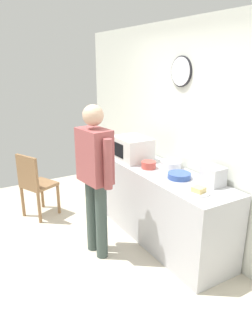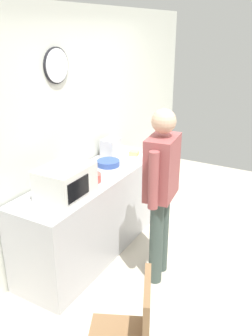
{
  "view_description": "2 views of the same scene",
  "coord_description": "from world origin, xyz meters",
  "px_view_note": "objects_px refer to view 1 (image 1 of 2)",
  "views": [
    {
      "loc": [
        2.55,
        -0.92,
        2.12
      ],
      "look_at": [
        -0.25,
        0.73,
        1.02
      ],
      "focal_mm": 33.32,
      "sensor_mm": 36.0,
      "label": 1
    },
    {
      "loc": [
        -3.14,
        -0.8,
        2.38
      ],
      "look_at": [
        -0.24,
        0.84,
        1.05
      ],
      "focal_mm": 38.19,
      "sensor_mm": 36.0,
      "label": 2
    }
  ],
  "objects_px": {
    "salad_bowl": "(171,165)",
    "fork_utensil": "(148,175)",
    "mixing_bowl": "(149,165)",
    "sandwich_plate": "(199,191)",
    "person_standing": "(95,171)",
    "microwave": "(132,149)",
    "toaster": "(213,176)",
    "spoon_utensil": "(143,153)",
    "cereal_bowl": "(179,176)",
    "wooden_chair": "(35,183)"
  },
  "relations": [
    {
      "from": "wooden_chair",
      "to": "mixing_bowl",
      "type": "bearing_deg",
      "value": 42.38
    },
    {
      "from": "spoon_utensil",
      "to": "fork_utensil",
      "type": "bearing_deg",
      "value": -29.71
    },
    {
      "from": "microwave",
      "to": "toaster",
      "type": "distance_m",
      "value": 1.23
    },
    {
      "from": "salad_bowl",
      "to": "person_standing",
      "type": "distance_m",
      "value": 0.98
    },
    {
      "from": "fork_utensil",
      "to": "person_standing",
      "type": "distance_m",
      "value": 0.62
    },
    {
      "from": "sandwich_plate",
      "to": "fork_utensil",
      "type": "relative_size",
      "value": 1.36
    },
    {
      "from": "microwave",
      "to": "salad_bowl",
      "type": "relative_size",
      "value": 1.98
    },
    {
      "from": "person_standing",
      "to": "fork_utensil",
      "type": "bearing_deg",
      "value": 75.44
    },
    {
      "from": "salad_bowl",
      "to": "fork_utensil",
      "type": "distance_m",
      "value": 0.4
    },
    {
      "from": "wooden_chair",
      "to": "salad_bowl",
      "type": "bearing_deg",
      "value": 45.12
    },
    {
      "from": "microwave",
      "to": "fork_utensil",
      "type": "xyz_separation_m",
      "value": [
        0.62,
        -0.16,
        -0.15
      ]
    },
    {
      "from": "fork_utensil",
      "to": "wooden_chair",
      "type": "xyz_separation_m",
      "value": [
        -1.41,
        -0.95,
        -0.38
      ]
    },
    {
      "from": "toaster",
      "to": "person_standing",
      "type": "xyz_separation_m",
      "value": [
        -0.74,
        -1.01,
        0.01
      ]
    },
    {
      "from": "salad_bowl",
      "to": "microwave",
      "type": "bearing_deg",
      "value": -157.18
    },
    {
      "from": "salad_bowl",
      "to": "fork_utensil",
      "type": "xyz_separation_m",
      "value": [
        0.08,
        -0.39,
        -0.04
      ]
    },
    {
      "from": "mixing_bowl",
      "to": "sandwich_plate",
      "type": "bearing_deg",
      "value": -0.61
    },
    {
      "from": "microwave",
      "to": "person_standing",
      "type": "height_order",
      "value": "person_standing"
    },
    {
      "from": "mixing_bowl",
      "to": "toaster",
      "type": "xyz_separation_m",
      "value": [
        0.79,
        0.27,
        0.06
      ]
    },
    {
      "from": "microwave",
      "to": "cereal_bowl",
      "type": "relative_size",
      "value": 1.93
    },
    {
      "from": "microwave",
      "to": "mixing_bowl",
      "type": "xyz_separation_m",
      "value": [
        0.41,
        -0.01,
        -0.11
      ]
    },
    {
      "from": "cereal_bowl",
      "to": "microwave",
      "type": "bearing_deg",
      "value": -174.54
    },
    {
      "from": "cereal_bowl",
      "to": "person_standing",
      "type": "xyz_separation_m",
      "value": [
        -0.41,
        -0.84,
        0.08
      ]
    },
    {
      "from": "salad_bowl",
      "to": "spoon_utensil",
      "type": "distance_m",
      "value": 0.7
    },
    {
      "from": "sandwich_plate",
      "to": "person_standing",
      "type": "xyz_separation_m",
      "value": [
        -0.83,
        -0.73,
        0.09
      ]
    },
    {
      "from": "microwave",
      "to": "mixing_bowl",
      "type": "relative_size",
      "value": 2.82
    },
    {
      "from": "salad_bowl",
      "to": "person_standing",
      "type": "bearing_deg",
      "value": -94.47
    },
    {
      "from": "mixing_bowl",
      "to": "person_standing",
      "type": "height_order",
      "value": "person_standing"
    },
    {
      "from": "microwave",
      "to": "person_standing",
      "type": "distance_m",
      "value": 0.88
    },
    {
      "from": "toaster",
      "to": "spoon_utensil",
      "type": "distance_m",
      "value": 1.36
    },
    {
      "from": "toaster",
      "to": "fork_utensil",
      "type": "bearing_deg",
      "value": -144.59
    },
    {
      "from": "spoon_utensil",
      "to": "wooden_chair",
      "type": "bearing_deg",
      "value": -114.57
    },
    {
      "from": "toaster",
      "to": "wooden_chair",
      "type": "distance_m",
      "value": 2.47
    },
    {
      "from": "microwave",
      "to": "spoon_utensil",
      "type": "height_order",
      "value": "microwave"
    },
    {
      "from": "mixing_bowl",
      "to": "fork_utensil",
      "type": "relative_size",
      "value": 1.04
    },
    {
      "from": "microwave",
      "to": "toaster",
      "type": "bearing_deg",
      "value": 12.02
    },
    {
      "from": "spoon_utensil",
      "to": "person_standing",
      "type": "relative_size",
      "value": 0.1
    },
    {
      "from": "sandwich_plate",
      "to": "wooden_chair",
      "type": "height_order",
      "value": "sandwich_plate"
    },
    {
      "from": "cereal_bowl",
      "to": "salad_bowl",
      "type": "bearing_deg",
      "value": 156.47
    },
    {
      "from": "mixing_bowl",
      "to": "microwave",
      "type": "bearing_deg",
      "value": 177.95
    },
    {
      "from": "salad_bowl",
      "to": "spoon_utensil",
      "type": "relative_size",
      "value": 1.49
    },
    {
      "from": "spoon_utensil",
      "to": "wooden_chair",
      "type": "xyz_separation_m",
      "value": [
        -0.64,
        -1.4,
        -0.38
      ]
    },
    {
      "from": "sandwich_plate",
      "to": "person_standing",
      "type": "distance_m",
      "value": 1.11
    },
    {
      "from": "spoon_utensil",
      "to": "wooden_chair",
      "type": "distance_m",
      "value": 1.58
    },
    {
      "from": "cereal_bowl",
      "to": "fork_utensil",
      "type": "bearing_deg",
      "value": -136.02
    },
    {
      "from": "microwave",
      "to": "sandwich_plate",
      "type": "bearing_deg",
      "value": -1.06
    },
    {
      "from": "spoon_utensil",
      "to": "person_standing",
      "type": "distance_m",
      "value": 1.21
    },
    {
      "from": "sandwich_plate",
      "to": "spoon_utensil",
      "type": "bearing_deg",
      "value": 168.08
    },
    {
      "from": "microwave",
      "to": "fork_utensil",
      "type": "height_order",
      "value": "microwave"
    },
    {
      "from": "mixing_bowl",
      "to": "wooden_chair",
      "type": "bearing_deg",
      "value": -137.62
    },
    {
      "from": "microwave",
      "to": "wooden_chair",
      "type": "bearing_deg",
      "value": -125.58
    }
  ]
}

